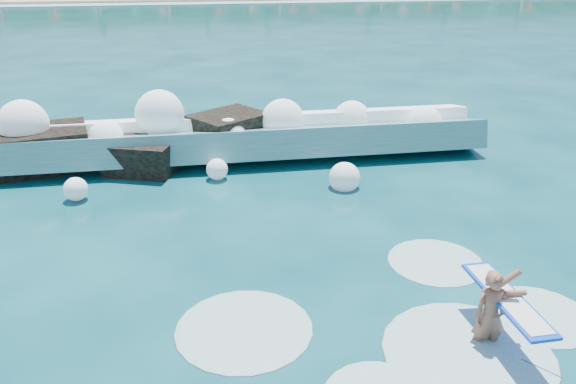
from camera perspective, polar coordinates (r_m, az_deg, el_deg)
name	(u,v)px	position (r m, az deg, el deg)	size (l,w,h in m)	color
ground	(229,294)	(11.12, -6.00, -10.26)	(200.00, 200.00, 0.00)	#07323D
wet_band	(191,3)	(76.52, -9.78, 18.41)	(140.00, 5.00, 0.08)	silver
breaking_wave	(199,142)	(18.14, -9.01, 5.08)	(18.15, 2.82, 1.56)	teal
rock_cluster	(131,148)	(18.16, -15.62, 4.34)	(8.62, 3.63, 1.55)	black
surfer_with_board	(494,312)	(10.12, 20.20, -11.38)	(0.86, 2.83, 1.65)	#8F5642
wave_spray	(200,127)	(17.83, -8.95, 6.54)	(15.24, 4.69, 2.35)	white
surf_foam	(427,332)	(10.40, 13.98, -13.60)	(9.06, 5.76, 0.14)	silver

